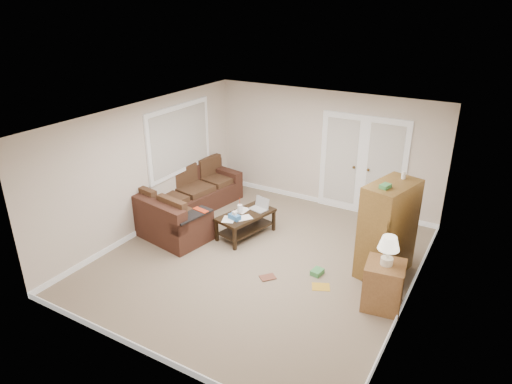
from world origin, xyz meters
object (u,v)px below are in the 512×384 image
Objects in this scene: coffee_table at (247,223)px; tv_armoire at (388,229)px; sectional_sofa at (181,205)px; side_cabinet at (384,282)px.

tv_armoire is at bearing 15.20° from coffee_table.
sectional_sofa is 4.45m from side_cabinet.
tv_armoire is at bearing 96.44° from side_cabinet.
tv_armoire is 1.03m from side_cabinet.
coffee_table is at bearing 154.87° from side_cabinet.
side_cabinet is at bearing -60.07° from tv_armoire.
coffee_table is 2.67m from tv_armoire.
side_cabinet reaches higher than coffee_table.
side_cabinet is (0.25, -0.93, -0.38)m from tv_armoire.
tv_armoire is 1.46× the size of side_cabinet.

